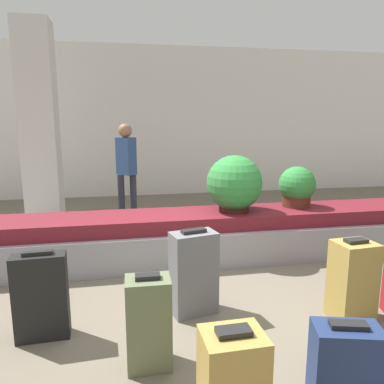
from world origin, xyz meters
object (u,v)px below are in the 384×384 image
Objects in this scene: suitcase_1 at (345,364)px; traveler_0 at (126,164)px; pillar at (39,123)px; potted_plant_1 at (234,184)px; suitcase_7 at (149,323)px; suitcase_0 at (352,281)px; potted_plant_0 at (297,187)px; suitcase_6 at (41,297)px; suitcase_8 at (194,273)px.

traveler_0 is at bearing 119.70° from suitcase_1.
suitcase_1 is 0.32× the size of traveler_0.
pillar is 3.56m from potted_plant_1.
pillar is 4.81× the size of suitcase_7.
pillar is at bearing 123.90° from suitcase_0.
potted_plant_1 is (-0.85, -0.09, 0.08)m from potted_plant_0.
pillar is 4.56× the size of suitcase_6.
suitcase_8 is 1.48× the size of potted_plant_0.
suitcase_1 is 0.76× the size of potted_plant_1.
suitcase_0 is at bearing -12.62° from traveler_0.
pillar is 6.27× the size of potted_plant_0.
suitcase_8 is at bearing 4.80° from suitcase_6.
traveler_0 is (-2.09, 1.91, 0.12)m from potted_plant_0.
potted_plant_0 reaches higher than suitcase_7.
pillar is at bearing 104.78° from suitcase_8.
pillar is at bearing 132.97° from suitcase_1.
potted_plant_1 reaches higher than suitcase_7.
suitcase_1 is 1.38m from suitcase_8.
suitcase_1 is (-0.59, -0.84, -0.10)m from suitcase_0.
suitcase_0 is at bearing 11.18° from suitcase_7.
suitcase_8 is 1.12× the size of potted_plant_1.
traveler_0 is at bearing -13.27° from pillar.
suitcase_6 is at bearing 174.98° from suitcase_8.
suitcase_7 is 0.42× the size of traveler_0.
suitcase_1 is 2.16m from suitcase_6.
suitcase_0 is 1.81m from potted_plant_0.
suitcase_8 reaches higher than suitcase_1.
traveler_0 reaches higher than potted_plant_0.
suitcase_1 is at bearing -61.89° from pillar.
suitcase_6 is 2.48m from potted_plant_1.
pillar reaches higher than suitcase_8.
traveler_0 is (0.71, 3.42, 0.60)m from suitcase_6.
suitcase_7 is 0.79m from suitcase_8.
traveler_0 is at bearing 137.61° from potted_plant_0.
suitcase_1 is 2.55m from potted_plant_1.
traveler_0 reaches higher than suitcase_6.
pillar is 4.25× the size of suitcase_8.
suitcase_7 is (1.44, -4.24, -1.28)m from pillar.
potted_plant_1 is (1.95, 1.43, 0.56)m from suitcase_6.
suitcase_1 is at bearing -23.88° from traveler_0.
suitcase_8 is 1.56m from potted_plant_1.
suitcase_6 is 1.22m from suitcase_8.
potted_plant_1 is 0.42× the size of traveler_0.
suitcase_0 is at bearing -71.81° from potted_plant_1.
pillar is at bearing 110.07° from suitcase_7.
pillar is 5.20m from suitcase_0.
traveler_0 is at bearing 111.43° from suitcase_0.
pillar is 2.01× the size of traveler_0.
suitcase_0 is at bearing 69.51° from suitcase_1.
suitcase_7 is (0.78, -0.49, -0.02)m from suitcase_6.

